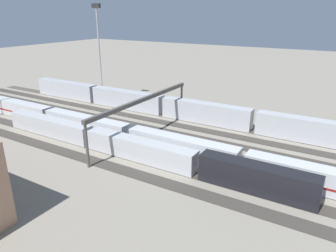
{
  "coord_description": "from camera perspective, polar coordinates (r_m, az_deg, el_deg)",
  "views": [
    {
      "loc": [
        -38.01,
        52.55,
        25.76
      ],
      "look_at": [
        -5.13,
        -2.46,
        2.5
      ],
      "focal_mm": 33.52,
      "sensor_mm": 36.0,
      "label": 1
    }
  ],
  "objects": [
    {
      "name": "ground_plane",
      "position": [
        69.78,
        -4.66,
        -1.78
      ],
      "size": [
        400.0,
        400.0,
        0.0
      ],
      "primitive_type": "plane",
      "color": "gray"
    },
    {
      "name": "track_bed_0",
      "position": [
        81.66,
        1.42,
        1.6
      ],
      "size": [
        140.0,
        2.8,
        0.12
      ],
      "primitive_type": "cube",
      "color": "#4C443D",
      "rests_on": "ground_plane"
    },
    {
      "name": "track_bed_1",
      "position": [
        77.57,
        -0.4,
        0.6
      ],
      "size": [
        140.0,
        2.8,
        0.12
      ],
      "primitive_type": "cube",
      "color": "#3D3833",
      "rests_on": "ground_plane"
    },
    {
      "name": "track_bed_2",
      "position": [
        73.6,
        -2.41,
        -0.51
      ],
      "size": [
        140.0,
        2.8,
        0.12
      ],
      "primitive_type": "cube",
      "color": "#3D3833",
      "rests_on": "ground_plane"
    },
    {
      "name": "track_bed_3",
      "position": [
        69.76,
        -4.66,
        -1.74
      ],
      "size": [
        140.0,
        2.8,
        0.12
      ],
      "primitive_type": "cube",
      "color": "#3D3833",
      "rests_on": "ground_plane"
    },
    {
      "name": "track_bed_4",
      "position": [
        66.08,
        -7.17,
        -3.1
      ],
      "size": [
        140.0,
        2.8,
        0.12
      ],
      "primitive_type": "cube",
      "color": "#4C443D",
      "rests_on": "ground_plane"
    },
    {
      "name": "track_bed_5",
      "position": [
        62.57,
        -9.97,
        -4.62
      ],
      "size": [
        140.0,
        2.8,
        0.12
      ],
      "primitive_type": "cube",
      "color": "#3D3833",
      "rests_on": "ground_plane"
    },
    {
      "name": "track_bed_6",
      "position": [
        59.29,
        -13.11,
        -6.3
      ],
      "size": [
        140.0,
        2.8,
        0.12
      ],
      "primitive_type": "cube",
      "color": "#3D3833",
      "rests_on": "ground_plane"
    },
    {
      "name": "train_on_track_5",
      "position": [
        58.9,
        -6.48,
        -3.86
      ],
      "size": [
        66.4,
        3.0,
        4.4
      ],
      "color": "black",
      "rests_on": "ground_plane"
    },
    {
      "name": "train_on_track_0",
      "position": [
        82.73,
        -0.83,
        3.7
      ],
      "size": [
        95.6,
        3.0,
        5.0
      ],
      "color": "#B7BABF",
      "rests_on": "ground_plane"
    },
    {
      "name": "train_on_track_4",
      "position": [
        65.27,
        -7.14,
        -1.58
      ],
      "size": [
        95.6,
        3.06,
        3.8
      ],
      "color": "silver",
      "rests_on": "ground_plane"
    },
    {
      "name": "light_mast_0",
      "position": [
        95.51,
        -12.51,
        14.75
      ],
      "size": [
        2.8,
        0.7,
        28.15
      ],
      "color": "#9EA0A5",
      "rests_on": "ground_plane"
    },
    {
      "name": "signal_gantry",
      "position": [
        67.06,
        -4.5,
        4.22
      ],
      "size": [
        0.7,
        35.0,
        8.8
      ],
      "color": "#4C4742",
      "rests_on": "ground_plane"
    }
  ]
}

